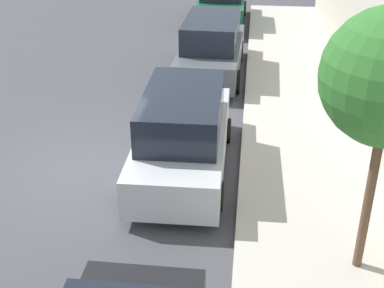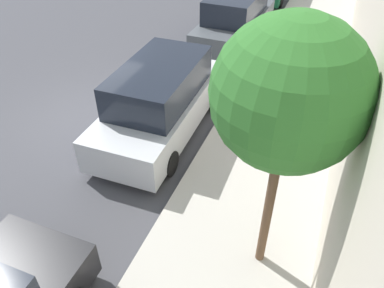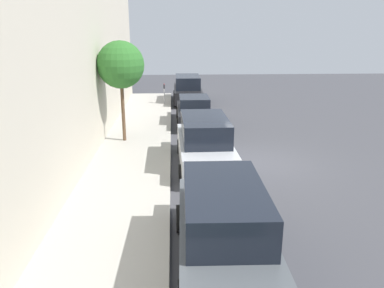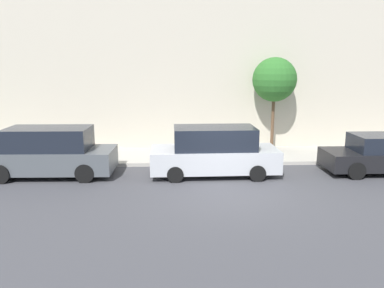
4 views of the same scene
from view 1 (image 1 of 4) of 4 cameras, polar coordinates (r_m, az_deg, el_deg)
The scene contains 5 objects.
ground_plane at distance 12.61m, azimuth -11.04°, elevation -2.57°, with size 60.00×60.00×0.00m, color #424247.
sidewalk at distance 12.13m, azimuth 12.34°, elevation -3.62°, with size 3.07×32.00×0.15m.
parked_minivan_third at distance 11.92m, azimuth -0.98°, elevation 1.17°, with size 2.02×4.93×1.90m.
parked_minivan_fourth at distance 17.79m, azimuth 2.08°, elevation 10.24°, with size 2.02×4.94×1.90m.
parked_suv_fifth at distance 23.95m, azimuth 3.17°, elevation 14.83°, with size 2.08×4.82×1.98m.
Camera 1 is at (3.61, -10.34, 6.25)m, focal length 50.00 mm.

